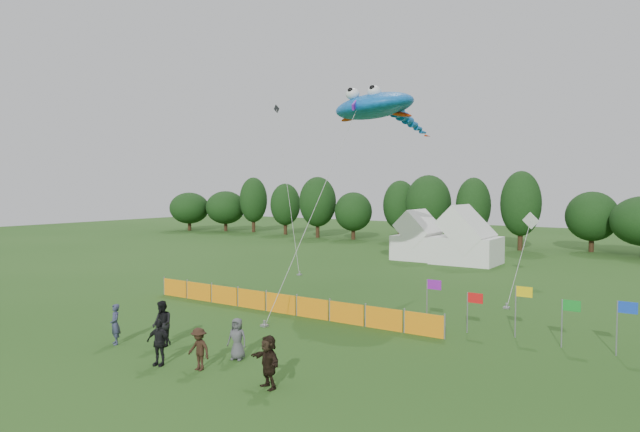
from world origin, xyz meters
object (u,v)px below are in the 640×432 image
Objects in this scene: barrier_fence at (281,304)px; spectator_f at (268,362)px; tent_left at (419,239)px; spectator_a at (115,324)px; tent_right at (467,241)px; spectator_b at (162,324)px; spectator_e at (237,339)px; spectator_c at (199,349)px; spectator_d at (159,342)px; stingray_kite at (378,107)px.

spectator_f is (6.47, -8.87, 0.37)m from barrier_fence.
spectator_a is (1.11, -32.59, -0.96)m from tent_left.
tent_right reaches higher than spectator_b.
barrier_fence is 7.98m from spectator_e.
spectator_b is at bearing 171.93° from spectator_e.
spectator_b reaches higher than spectator_a.
spectator_e is at bearing -63.70° from barrier_fence.
spectator_a is 1.10× the size of spectator_c.
spectator_b reaches higher than spectator_d.
tent_right is 18.07m from stingray_kite.
tent_right is 3.06× the size of spectator_f.
spectator_b reaches higher than spectator_c.
stingray_kite reaches higher than spectator_a.
tent_left reaches higher than spectator_c.
spectator_d is at bearing -88.29° from stingray_kite.
spectator_b is (1.86, 0.89, 0.10)m from spectator_a.
barrier_fence is 11.69× the size of spectator_c.
spectator_a is 20.10m from stingray_kite.
tent_left is 32.01m from spectator_e.
tent_right is at bearing 106.30° from spectator_b.
spectator_d is at bearing -163.92° from spectator_c.
spectator_a is at bearing 176.71° from spectator_c.
spectator_a is 1.06× the size of spectator_e.
spectator_d is 2.87m from spectator_e.
tent_right reaches higher than spectator_f.
barrier_fence is at bearing 84.66° from spectator_d.
tent_left is at bearing 102.12° from spectator_c.
tent_right reaches higher than spectator_a.
spectator_e is (1.89, 2.15, -0.06)m from spectator_d.
spectator_d is (1.86, -1.73, -0.09)m from spectator_b.
barrier_fence is at bearing 100.24° from spectator_a.
stingray_kite is (-5.35, 17.19, 10.56)m from spectator_f.
spectator_d is at bearing -89.54° from tent_right.
spectator_d is at bearing -81.79° from tent_left.
tent_right is at bearing -5.87° from tent_left.
spectator_c is at bearing -69.77° from barrier_fence.
spectator_c is 1.69m from spectator_d.
spectator_c is at bearing -158.19° from spectator_f.
tent_right is 2.84× the size of spectator_b.
tent_left is 0.23× the size of barrier_fence.
spectator_d reaches higher than barrier_fence.
spectator_b is 1.18× the size of spectator_e.
spectator_e is (0.27, 1.72, 0.03)m from spectator_c.
tent_left is at bearing 87.58° from spectator_e.
spectator_b is 1.10× the size of spectator_d.
tent_left reaches higher than spectator_b.
stingray_kite is at bearing 98.20° from spectator_c.
spectator_f reaches higher than spectator_e.
stingray_kite is (-2.42, 15.47, 10.64)m from spectator_e.
tent_right is at bearing 86.67° from barrier_fence.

